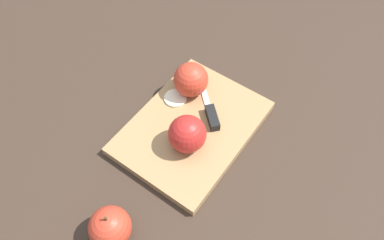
{
  "coord_description": "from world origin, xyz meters",
  "views": [
    {
      "loc": [
        -0.44,
        -0.22,
        0.74
      ],
      "look_at": [
        0.0,
        0.0,
        0.04
      ],
      "focal_mm": 35.0,
      "sensor_mm": 36.0,
      "label": 1
    }
  ],
  "objects_px": {
    "apple_half_left": "(187,134)",
    "apple_whole": "(110,227)",
    "knife": "(211,115)",
    "apple_half_right": "(191,80)"
  },
  "relations": [
    {
      "from": "knife",
      "to": "apple_whole",
      "type": "distance_m",
      "value": 0.34
    },
    {
      "from": "apple_half_left",
      "to": "apple_whole",
      "type": "distance_m",
      "value": 0.25
    },
    {
      "from": "apple_whole",
      "to": "knife",
      "type": "bearing_deg",
      "value": -9.49
    },
    {
      "from": "apple_half_right",
      "to": "apple_whole",
      "type": "relative_size",
      "value": 0.89
    },
    {
      "from": "apple_half_right",
      "to": "knife",
      "type": "height_order",
      "value": "apple_half_right"
    },
    {
      "from": "apple_half_left",
      "to": "apple_whole",
      "type": "xyz_separation_m",
      "value": [
        -0.24,
        0.04,
        -0.02
      ]
    },
    {
      "from": "apple_half_right",
      "to": "apple_half_left",
      "type": "bearing_deg",
      "value": -60.76
    },
    {
      "from": "apple_half_left",
      "to": "apple_whole",
      "type": "bearing_deg",
      "value": -105.12
    },
    {
      "from": "apple_half_right",
      "to": "knife",
      "type": "relative_size",
      "value": 0.62
    },
    {
      "from": "apple_half_left",
      "to": "knife",
      "type": "bearing_deg",
      "value": 74.9
    }
  ]
}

